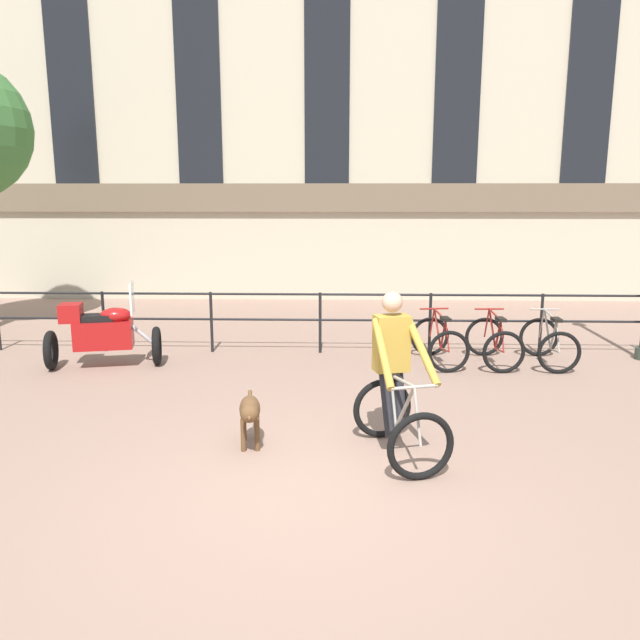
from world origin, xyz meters
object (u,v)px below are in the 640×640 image
(cyclist_with_bike, at_px, (396,383))
(parked_bicycle_near_lamp, at_px, (439,342))
(parked_bicycle_mid_left, at_px, (494,342))
(dog, at_px, (250,412))
(parked_motorcycle, at_px, (102,333))
(parked_bicycle_mid_right, at_px, (549,343))

(cyclist_with_bike, xyz_separation_m, parked_bicycle_near_lamp, (1.01, 3.54, -0.41))
(parked_bicycle_mid_left, bearing_deg, dog, 42.40)
(parked_motorcycle, bearing_deg, dog, -150.87)
(parked_bicycle_mid_left, distance_m, parked_bicycle_mid_right, 0.87)
(parked_motorcycle, bearing_deg, parked_bicycle_near_lamp, -98.42)
(parked_motorcycle, distance_m, parked_bicycle_near_lamp, 5.34)
(cyclist_with_bike, bearing_deg, parked_bicycle_near_lamp, 58.56)
(dog, bearing_deg, parked_bicycle_mid_right, 31.52)
(dog, xyz_separation_m, parked_bicycle_near_lamp, (2.56, 3.49, -0.05))
(cyclist_with_bike, xyz_separation_m, parked_bicycle_mid_left, (1.88, 3.54, -0.41))
(cyclist_with_bike, relative_size, parked_bicycle_near_lamp, 1.43)
(parked_motorcycle, relative_size, parked_bicycle_near_lamp, 1.52)
(dog, bearing_deg, cyclist_with_bike, -9.42)
(cyclist_with_bike, distance_m, parked_bicycle_mid_left, 4.03)
(cyclist_with_bike, relative_size, dog, 1.96)
(parked_bicycle_mid_right, bearing_deg, parked_motorcycle, 4.13)
(parked_bicycle_mid_right, bearing_deg, parked_bicycle_near_lamp, 1.14)
(parked_bicycle_mid_right, bearing_deg, cyclist_with_bike, 53.23)
(cyclist_with_bike, bearing_deg, dog, 162.60)
(dog, distance_m, parked_bicycle_mid_right, 5.54)
(parked_motorcycle, bearing_deg, parked_bicycle_mid_right, -99.39)
(parked_bicycle_near_lamp, relative_size, parked_bicycle_mid_right, 1.06)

